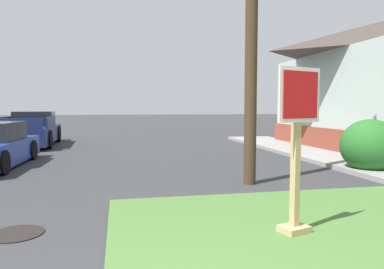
% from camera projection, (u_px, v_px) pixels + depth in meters
% --- Properties ---
extents(grass_corner_patch, '(5.71, 5.98, 0.08)m').
position_uv_depth(grass_corner_patch, '(376.00, 259.00, 3.89)').
color(grass_corner_patch, '#477033').
rests_on(grass_corner_patch, ground).
extents(sidewalk_strip, '(2.20, 19.80, 0.12)m').
position_uv_depth(sidewalk_strip, '(379.00, 168.00, 9.54)').
color(sidewalk_strip, gray).
rests_on(sidewalk_strip, ground).
extents(stop_sign, '(0.65, 0.38, 2.09)m').
position_uv_depth(stop_sign, '(297.00, 155.00, 4.55)').
color(stop_sign, tan).
rests_on(stop_sign, grass_corner_patch).
extents(manhole_cover, '(0.70, 0.70, 0.02)m').
position_uv_depth(manhole_cover, '(16.00, 234.00, 4.78)').
color(manhole_cover, black).
rests_on(manhole_cover, ground).
extents(pickup_truck_navy, '(2.17, 5.26, 1.48)m').
position_uv_depth(pickup_truck_navy, '(32.00, 131.00, 15.81)').
color(pickup_truck_navy, '#19234C').
rests_on(pickup_truck_navy, ground).
extents(shrub_by_curb, '(1.48, 1.48, 1.37)m').
position_uv_depth(shrub_by_curb, '(370.00, 146.00, 9.26)').
color(shrub_by_curb, '#266625').
rests_on(shrub_by_curb, ground).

